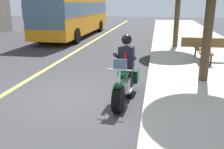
{
  "coord_description": "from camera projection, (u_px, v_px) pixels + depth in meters",
  "views": [
    {
      "loc": [
        6.01,
        2.24,
        2.55
      ],
      "look_at": [
        -0.02,
        1.15,
        0.75
      ],
      "focal_mm": 39.58,
      "sensor_mm": 36.0,
      "label": 1
    }
  ],
  "objects": [
    {
      "name": "ground_plane",
      "position": [
        71.0,
        99.0,
        6.78
      ],
      "size": [
        80.0,
        80.0,
        0.0
      ],
      "primitive_type": "plane",
      "color": "#333335"
    },
    {
      "name": "lane_center_stripe",
      "position": [
        5.0,
        94.0,
        7.12
      ],
      "size": [
        60.0,
        0.16,
        0.01
      ],
      "primitive_type": "cube",
      "color": "#E5DB4C",
      "rests_on": "ground_plane"
    },
    {
      "name": "rider_main",
      "position": [
        126.0,
        60.0,
        6.66
      ],
      "size": [
        0.64,
        0.57,
        1.74
      ],
      "color": "black",
      "rests_on": "ground_plane"
    },
    {
      "name": "bench_sidewalk",
      "position": [
        203.0,
        47.0,
        10.43
      ],
      "size": [
        1.81,
        1.8,
        0.95
      ],
      "color": "brown",
      "rests_on": "sidewalk_curb"
    },
    {
      "name": "motorcycle_main",
      "position": [
        125.0,
        83.0,
        6.65
      ],
      "size": [
        2.22,
        0.66,
        1.26
      ],
      "color": "black",
      "rests_on": "ground_plane"
    },
    {
      "name": "bus_far",
      "position": [
        75.0,
        11.0,
        18.81
      ],
      "size": [
        11.05,
        2.7,
        3.3
      ],
      "color": "orange",
      "rests_on": "ground_plane"
    }
  ]
}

